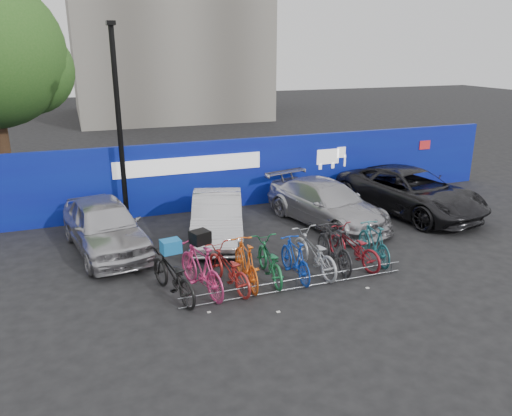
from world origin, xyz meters
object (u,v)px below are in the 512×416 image
bike_rack (297,283)px  bike_5 (295,259)px  car_3 (410,191)px  car_0 (105,226)px  lamppost (119,122)px  bike_3 (246,263)px  car_1 (217,217)px  car_2 (327,203)px  bike_7 (334,247)px  bike_8 (353,247)px  bike_0 (172,275)px  bike_2 (228,269)px  bike_6 (314,252)px  bike_9 (374,242)px  bike_4 (269,260)px  bike_1 (201,268)px

bike_rack → bike_5: bike_5 is taller
car_3 → car_0: bearing=167.1°
car_0 → car_3: bearing=-10.3°
lamppost → bike_3: (2.18, -5.32, -2.72)m
car_0 → lamppost: bearing=58.8°
car_1 → car_2: 3.63m
bike_rack → bike_7: (1.40, 0.80, 0.40)m
bike_7 → bike_5: bearing=10.6°
car_2 → bike_8: bearing=-119.6°
bike_0 → bike_8: (4.72, 0.12, -0.05)m
bike_2 → bike_8: 3.42m
bike_6 → bike_7: bearing=179.3°
bike_9 → car_3: bearing=-132.6°
bike_rack → bike_4: bike_4 is taller
bike_rack → bike_8: bearing=21.7°
lamppost → bike_0: lamppost is taller
bike_5 → bike_7: 1.19m
car_3 → bike_3: car_3 is taller
bike_0 → car_3: bearing=-174.2°
car_1 → bike_9: bearing=-24.4°
car_1 → bike_6: 3.46m
bike_5 → bike_9: (2.37, 0.22, 0.01)m
car_0 → bike_8: car_0 is taller
car_2 → bike_3: (-3.82, -3.20, -0.12)m
car_0 → bike_3: car_0 is taller
bike_0 → bike_9: bearing=167.2°
lamppost → bike_0: 6.01m
bike_2 → bike_9: bearing=169.5°
lamppost → car_2: (6.00, -2.12, -2.60)m
car_2 → bike_9: 3.07m
bike_0 → bike_3: (1.76, 0.02, 0.01)m
bike_0 → bike_1: bearing=164.8°
car_1 → bike_9: (3.42, -2.97, -0.15)m
lamppost → bike_3: 6.36m
bike_0 → bike_2: (1.30, -0.01, -0.05)m
bike_4 → bike_5: 0.64m
bike_0 → bike_4: 2.38m
bike_7 → bike_2: bearing=4.3°
bike_5 → bike_9: bearing=-174.7°
car_1 → bike_5: size_ratio=2.40×
bike_3 → bike_6: bike_3 is taller
car_3 → bike_1: 8.75m
bike_4 → bike_9: bike_9 is taller
car_2 → bike_0: 6.44m
bike_1 → bike_6: bearing=168.0°
bike_0 → car_1: bearing=-136.4°
bike_2 → lamppost: bearing=-85.1°
car_1 → bike_1: size_ratio=2.00×
car_3 → bike_0: (-8.78, -3.27, -0.20)m
bike_5 → bike_6: size_ratio=0.85×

